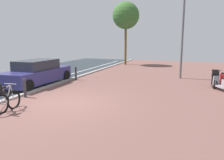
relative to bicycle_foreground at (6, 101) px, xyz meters
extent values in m
cube|color=brown|center=(6.12, 1.62, -0.41)|extent=(14.40, 40.00, 0.05)
cube|color=#A29B92|center=(-1.08, 1.62, -0.35)|extent=(0.24, 40.00, 0.08)
torus|color=black|center=(0.06, -0.25, -0.07)|extent=(0.14, 0.72, 0.72)
torus|color=black|center=(0.00, 0.37, -0.07)|extent=(0.14, 0.72, 0.72)
cylinder|color=#B5B4B4|center=(0.02, 0.12, 0.19)|extent=(0.06, 0.31, 0.63)
cylinder|color=#B5B4B4|center=(0.04, -0.07, 0.17)|extent=(0.05, 0.14, 0.57)
cylinder|color=#B5B4B4|center=(0.03, 0.07, 0.47)|extent=(0.07, 0.38, 0.08)
cylinder|color=#B5B4B4|center=(0.05, -0.14, -0.09)|extent=(0.05, 0.25, 0.08)
cylinder|color=#B5B4B4|center=(0.05, -0.19, 0.19)|extent=(0.04, 0.16, 0.52)
cylinder|color=#B5B4B4|center=(0.01, 0.32, 0.22)|extent=(0.04, 0.15, 0.57)
cube|color=black|center=(0.05, -0.12, 0.49)|extent=(0.11, 0.23, 0.06)
cylinder|color=#ADADB2|center=(0.01, 0.26, 0.55)|extent=(0.48, 0.07, 0.02)
cube|color=black|center=(0.06, -0.20, 0.32)|extent=(0.22, 0.26, 0.10)
cylinder|color=black|center=(-0.05, -0.09, -0.25)|extent=(0.19, 0.11, 0.28)
torus|color=black|center=(7.26, 6.58, -0.17)|extent=(0.29, 0.45, 0.49)
cube|color=#ACA7AF|center=(7.55, 6.05, -0.19)|extent=(0.58, 0.73, 0.08)
cylinder|color=#ACA7AF|center=(7.27, 6.56, 0.08)|extent=(0.12, 0.14, 0.50)
cube|color=#ACA7AF|center=(7.31, 6.49, 0.06)|extent=(0.32, 0.23, 0.49)
cylinder|color=black|center=(7.28, 6.54, 0.32)|extent=(0.47, 0.28, 0.03)
torus|color=black|center=(7.44, 8.68, -0.18)|extent=(0.24, 0.45, 0.47)
cube|color=red|center=(7.72, 8.07, -0.20)|extent=(0.57, 0.80, 0.08)
cylinder|color=red|center=(7.45, 8.65, 0.06)|extent=(0.11, 0.14, 0.48)
cube|color=red|center=(7.48, 8.59, 0.04)|extent=(0.32, 0.21, 0.47)
cylinder|color=black|center=(7.46, 8.63, 0.29)|extent=(0.48, 0.24, 0.03)
torus|color=black|center=(7.24, 6.58, -0.14)|extent=(0.13, 0.56, 0.56)
torus|color=black|center=(7.41, 7.81, -0.14)|extent=(0.13, 0.56, 0.56)
cube|color=black|center=(7.33, 7.19, -0.16)|extent=(0.37, 0.72, 0.08)
cube|color=black|center=(7.27, 6.80, 0.07)|extent=(0.37, 0.58, 0.46)
cube|color=black|center=(7.27, 6.80, 0.33)|extent=(0.32, 0.52, 0.06)
cylinder|color=black|center=(7.41, 7.78, 0.14)|extent=(0.09, 0.13, 0.56)
cube|color=black|center=(7.40, 7.71, 0.12)|extent=(0.33, 0.12, 0.56)
cylinder|color=black|center=(7.40, 7.76, 0.42)|extent=(0.52, 0.10, 0.03)
cube|color=black|center=(7.24, 6.53, 0.48)|extent=(0.32, 0.32, 0.24)
cube|color=navy|center=(-2.05, 4.36, 0.13)|extent=(1.69, 4.47, 0.70)
cube|color=#282D38|center=(-2.05, 4.36, 0.74)|extent=(1.42, 2.42, 0.52)
cylinder|color=black|center=(-2.85, 6.08, -0.08)|extent=(0.20, 0.62, 0.62)
cylinder|color=black|center=(-1.24, 6.08, -0.08)|extent=(0.20, 0.62, 0.62)
cylinder|color=black|center=(-2.85, 2.65, -0.08)|extent=(0.20, 0.62, 0.62)
cylinder|color=black|center=(-1.24, 2.65, -0.08)|extent=(0.20, 0.62, 0.62)
cylinder|color=slate|center=(5.42, 9.26, 2.24)|extent=(0.14, 0.14, 5.26)
cylinder|color=brown|center=(-0.33, 16.09, 1.58)|extent=(0.23, 0.23, 3.94)
sphere|color=#3D6E30|center=(-0.33, 16.09, 4.47)|extent=(2.65, 2.65, 2.65)
cylinder|color=#38383D|center=(-0.73, 1.81, 0.02)|extent=(0.12, 0.12, 0.82)
cylinder|color=#38383D|center=(-0.73, 6.40, 0.02)|extent=(0.12, 0.12, 0.82)
camera|label=1|loc=(6.06, -5.89, 2.09)|focal=35.86mm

